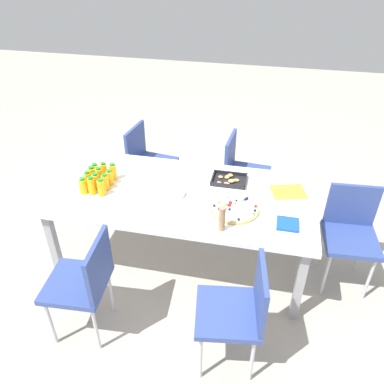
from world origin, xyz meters
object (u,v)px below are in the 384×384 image
cardboard_tube (222,219)px  napkin_stack (288,224)px  party_table (182,199)px  chair_far_right (241,169)px  juice_bottle_4 (96,181)px  juice_bottle_7 (99,176)px  juice_bottle_1 (92,186)px  juice_bottle_5 (105,182)px  juice_bottle_8 (110,178)px  chair_end (350,229)px  juice_bottle_10 (104,171)px  chair_near_right (239,308)px  juice_bottle_0 (83,186)px  juice_bottle_3 (88,180)px  chair_far_left (147,159)px  paper_folder (288,192)px  juice_bottle_6 (92,175)px  juice_bottle_9 (95,171)px  fruit_pizza (234,208)px  juice_bottle_11 (113,172)px  snack_tray (229,180)px  chair_near_left (85,279)px  juice_bottle_2 (101,188)px  plate_stack (173,193)px

cardboard_tube → napkin_stack: bearing=18.4°
napkin_stack → party_table: bearing=164.0°
party_table → chair_far_right: chair_far_right is taller
juice_bottle_4 → juice_bottle_7: 0.07m
juice_bottle_1 → juice_bottle_5: (0.08, 0.08, -0.00)m
juice_bottle_8 → chair_end: bearing=3.5°
juice_bottle_5 → napkin_stack: 1.41m
juice_bottle_7 → juice_bottle_8: size_ratio=1.11×
juice_bottle_8 → juice_bottle_10: (-0.08, 0.07, 0.01)m
juice_bottle_7 → juice_bottle_10: (0.01, 0.08, 0.00)m
napkin_stack → cardboard_tube: (-0.44, -0.15, 0.08)m
party_table → chair_near_right: bearing=-55.9°
juice_bottle_0 → juice_bottle_7: (0.07, 0.15, 0.01)m
juice_bottle_1 → napkin_stack: 1.48m
chair_far_right → juice_bottle_5: size_ratio=5.88×
chair_far_right → juice_bottle_3: 1.48m
juice_bottle_4 → chair_near_right: bearing=-31.1°
chair_far_left → cardboard_tube: cardboard_tube is taller
paper_folder → juice_bottle_6: bearing=-173.1°
juice_bottle_4 → party_table: bearing=7.4°
cardboard_tube → paper_folder: 0.72m
juice_bottle_7 → cardboard_tube: 1.10m
napkin_stack → juice_bottle_5: bearing=173.9°
juice_bottle_4 → chair_far_right: bearing=40.8°
juice_bottle_8 → juice_bottle_9: bearing=155.8°
juice_bottle_1 → paper_folder: 1.52m
fruit_pizza → paper_folder: fruit_pizza is taller
party_table → paper_folder: paper_folder is taller
juice_bottle_5 → juice_bottle_11: bearing=88.7°
juice_bottle_10 → snack_tray: size_ratio=0.54×
napkin_stack → paper_folder: napkin_stack is taller
chair_end → chair_near_left: size_ratio=1.00×
fruit_pizza → chair_end: bearing=15.4°
juice_bottle_2 → plate_stack: juice_bottle_2 is taller
chair_end → chair_near_left: (-1.79, -0.92, 0.00)m
chair_end → juice_bottle_0: (-2.05, -0.27, 0.29)m
chair_far_left → fruit_pizza: 1.40m
party_table → cardboard_tube: bearing=-45.7°
juice_bottle_2 → cardboard_tube: bearing=-12.7°
juice_bottle_3 → juice_bottle_9: bearing=90.6°
chair_far_left → juice_bottle_1: bearing=1.4°
juice_bottle_3 → juice_bottle_7: 0.09m
chair_near_left → plate_stack: 0.90m
juice_bottle_7 → snack_tray: 1.04m
chair_end → cardboard_tube: bearing=23.7°
snack_tray → juice_bottle_7: bearing=-166.1°
fruit_pizza → juice_bottle_8: bearing=172.8°
juice_bottle_2 → juice_bottle_3: bearing=150.6°
juice_bottle_0 → juice_bottle_7: juice_bottle_7 is taller
chair_end → chair_far_left: bearing=-24.4°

